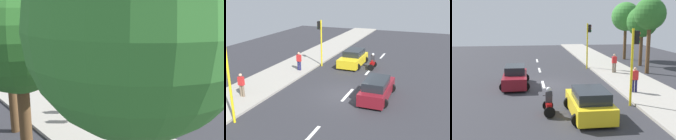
{
  "view_description": "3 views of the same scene",
  "coord_description": "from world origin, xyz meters",
  "views": [
    {
      "loc": [
        13.6,
        15.02,
        5.5
      ],
      "look_at": [
        2.62,
        0.98,
        1.36
      ],
      "focal_mm": 45.9,
      "sensor_mm": 36.0,
      "label": 1
    },
    {
      "loc": [
        -5.74,
        16.65,
        7.51
      ],
      "look_at": [
        1.25,
        -1.31,
        1.36
      ],
      "focal_mm": 42.24,
      "sensor_mm": 36.0,
      "label": 2
    },
    {
      "loc": [
        -1.21,
        -21.25,
        5.16
      ],
      "look_at": [
        1.72,
        0.77,
        0.95
      ],
      "focal_mm": 45.5,
      "sensor_mm": 36.0,
      "label": 3
    }
  ],
  "objects": [
    {
      "name": "lane_stripe_mid",
      "position": [
        0.0,
        0.0,
        0.01
      ],
      "size": [
        0.2,
        2.4,
        0.01
      ],
      "primitive_type": "cube",
      "color": "white",
      "rests_on": "ground"
    },
    {
      "name": "street_tree_north",
      "position": [
        10.74,
        7.17,
        4.57
      ],
      "size": [
        3.19,
        3.19,
        6.21
      ],
      "color": "brown",
      "rests_on": "ground"
    },
    {
      "name": "street_tree_south",
      "position": [
        9.74,
        3.16,
        5.32
      ],
      "size": [
        2.84,
        2.84,
        6.81
      ],
      "color": "brown",
      "rests_on": "ground"
    },
    {
      "name": "pedestrian_near_signal",
      "position": [
        5.92,
        -3.54,
        1.06
      ],
      "size": [
        0.4,
        0.24,
        1.69
      ],
      "color": "#1E1E4C",
      "rests_on": "sidewalk"
    },
    {
      "name": "sidewalk",
      "position": [
        7.0,
        0.0,
        0.07
      ],
      "size": [
        4.0,
        60.0,
        0.15
      ],
      "primitive_type": "cube",
      "color": "#9E998E",
      "rests_on": "ground"
    },
    {
      "name": "car_yellow_cab",
      "position": [
        1.98,
        -7.36,
        0.71
      ],
      "size": [
        2.35,
        4.15,
        1.52
      ],
      "color": "yellow",
      "rests_on": "ground"
    },
    {
      "name": "traffic_light_midblock",
      "position": [
        4.85,
        6.17,
        2.93
      ],
      "size": [
        0.49,
        0.24,
        4.5
      ],
      "color": "yellow",
      "rests_on": "ground"
    },
    {
      "name": "car_maroon",
      "position": [
        -2.1,
        -0.17,
        0.71
      ],
      "size": [
        2.13,
        4.32,
        1.52
      ],
      "color": "maroon",
      "rests_on": "ground"
    },
    {
      "name": "street_tree_center",
      "position": [
        10.63,
        11.82,
        5.1
      ],
      "size": [
        3.41,
        3.41,
        6.84
      ],
      "color": "brown",
      "rests_on": "ground"
    },
    {
      "name": "ground_plane",
      "position": [
        0.0,
        0.0,
        -0.05
      ],
      "size": [
        40.0,
        60.0,
        0.1
      ],
      "primitive_type": "cube",
      "color": "#2D2D33"
    },
    {
      "name": "lane_stripe_far_south",
      "position": [
        0.0,
        12.0,
        0.01
      ],
      "size": [
        0.2,
        2.4,
        0.01
      ],
      "primitive_type": "cube",
      "color": "white",
      "rests_on": "ground"
    },
    {
      "name": "pedestrian_by_tree",
      "position": [
        6.64,
        3.24,
        1.06
      ],
      "size": [
        0.4,
        0.24,
        1.69
      ],
      "color": "#72604C",
      "rests_on": "sidewalk"
    },
    {
      "name": "lane_stripe_south",
      "position": [
        0.0,
        6.0,
        0.01
      ],
      "size": [
        0.2,
        2.4,
        0.01
      ],
      "primitive_type": "cube",
      "color": "white",
      "rests_on": "ground"
    },
    {
      "name": "motorcycle",
      "position": [
        -0.11,
        -6.8,
        0.64
      ],
      "size": [
        0.6,
        1.3,
        1.53
      ],
      "color": "black",
      "rests_on": "ground"
    },
    {
      "name": "lane_stripe_north",
      "position": [
        0.0,
        -6.0,
        0.01
      ],
      "size": [
        0.2,
        2.4,
        0.01
      ],
      "primitive_type": "cube",
      "color": "white",
      "rests_on": "ground"
    },
    {
      "name": "traffic_light_corner",
      "position": [
        4.85,
        -5.91,
        2.93
      ],
      "size": [
        0.49,
        0.24,
        4.5
      ],
      "color": "yellow",
      "rests_on": "ground"
    }
  ]
}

